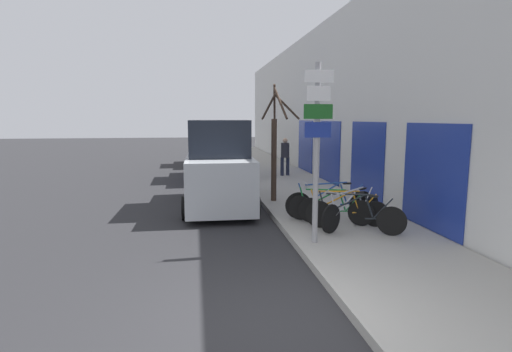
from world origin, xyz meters
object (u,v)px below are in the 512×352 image
parked_car_2 (211,145)px  pedestrian_near (285,154)px  signpost (317,144)px  bicycle_1 (352,210)px  bicycle_2 (343,210)px  bicycle_0 (354,215)px  street_tree (275,147)px  bicycle_4 (331,202)px  parked_car_0 (219,169)px  bicycle_3 (330,208)px  parked_car_1 (216,153)px

parked_car_2 → pedestrian_near: (2.99, -5.86, -0.03)m
signpost → bicycle_1: signpost is taller
bicycle_2 → parked_car_2: size_ratio=0.46×
bicycle_0 → street_tree: 3.99m
bicycle_2 → bicycle_4: (-0.06, 0.68, 0.03)m
bicycle_1 → bicycle_2: size_ratio=0.98×
bicycle_0 → bicycle_4: size_ratio=0.82×
signpost → bicycle_0: (1.09, 0.62, -1.61)m
bicycle_4 → parked_car_0: bearing=52.2°
pedestrian_near → signpost: bearing=63.8°
bicycle_3 → parked_car_2: size_ratio=0.43×
bicycle_0 → parked_car_2: (-2.55, 14.65, 0.60)m
bicycle_3 → pedestrian_near: (0.72, 7.99, 0.58)m
bicycle_0 → parked_car_1: bearing=47.3°
parked_car_0 → parked_car_2: bearing=90.0°
bicycle_2 → bicycle_3: size_ratio=1.08×
bicycle_0 → pedestrian_near: size_ratio=1.16×
parked_car_2 → pedestrian_near: bearing=-65.2°
bicycle_0 → bicycle_1: bicycle_1 is taller
signpost → street_tree: signpost is taller
signpost → bicycle_3: 2.30m
bicycle_0 → street_tree: (-1.07, 3.63, 1.26)m
bicycle_1 → bicycle_2: bearing=6.4°
parked_car_0 → parked_car_2: parked_car_0 is taller
parked_car_0 → parked_car_1: bearing=88.8°
bicycle_0 → bicycle_1: bearing=15.3°
signpost → bicycle_1: size_ratio=1.87×
bicycle_1 → pedestrian_near: pedestrian_near is taller
signpost → pedestrian_near: bearing=80.8°
parked_car_0 → pedestrian_near: bearing=59.7°
bicycle_4 → street_tree: size_ratio=0.66×
street_tree → bicycle_2: bearing=-71.2°
bicycle_0 → bicycle_2: (-0.04, 0.60, -0.02)m
bicycle_0 → bicycle_4: bearing=36.5°
bicycle_0 → parked_car_1: 9.67m
bicycle_1 → bicycle_4: bicycle_4 is taller
parked_car_1 → parked_car_2: 5.35m
bicycle_1 → bicycle_4: size_ratio=0.82×
bicycle_4 → parked_car_2: (-2.45, 13.38, 0.59)m
bicycle_2 → parked_car_0: (-2.73, 2.95, 0.65)m
bicycle_1 → bicycle_2: bicycle_1 is taller
bicycle_4 → parked_car_1: bearing=19.5°
parked_car_1 → street_tree: (1.47, -5.68, 0.67)m
bicycle_3 → bicycle_1: bearing=-102.4°
street_tree → bicycle_3: bearing=-74.5°
street_tree → bicycle_4: bearing=-67.6°
signpost → parked_car_0: 4.60m
pedestrian_near → bicycle_3: bearing=67.8°
bicycle_0 → bicycle_1: 0.43m
bicycle_1 → parked_car_2: bearing=-23.8°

